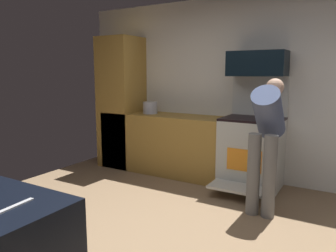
{
  "coord_description": "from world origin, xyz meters",
  "views": [
    {
      "loc": [
        1.48,
        -2.25,
        1.54
      ],
      "look_at": [
        -0.02,
        0.3,
        1.05
      ],
      "focal_mm": 34.74,
      "sensor_mm": 36.0,
      "label": 1
    }
  ],
  "objects_px": {
    "microwave": "(257,64)",
    "stock_pot": "(150,108)",
    "person_cook": "(266,134)",
    "oven_range": "(252,151)"
  },
  "relations": [
    {
      "from": "microwave",
      "to": "stock_pot",
      "type": "relative_size",
      "value": 3.26
    },
    {
      "from": "oven_range",
      "to": "stock_pot",
      "type": "distance_m",
      "value": 1.7
    },
    {
      "from": "oven_range",
      "to": "person_cook",
      "type": "relative_size",
      "value": 1.01
    },
    {
      "from": "oven_range",
      "to": "microwave",
      "type": "xyz_separation_m",
      "value": [
        -0.0,
        0.09,
        1.15
      ]
    },
    {
      "from": "microwave",
      "to": "stock_pot",
      "type": "xyz_separation_m",
      "value": [
        -1.63,
        -0.08,
        -0.66
      ]
    },
    {
      "from": "microwave",
      "to": "stock_pot",
      "type": "bearing_deg",
      "value": -177.2
    },
    {
      "from": "microwave",
      "to": "oven_range",
      "type": "bearing_deg",
      "value": -90.0
    },
    {
      "from": "microwave",
      "to": "person_cook",
      "type": "relative_size",
      "value": 0.5
    },
    {
      "from": "microwave",
      "to": "person_cook",
      "type": "bearing_deg",
      "value": -66.02
    },
    {
      "from": "microwave",
      "to": "person_cook",
      "type": "distance_m",
      "value": 1.15
    }
  ]
}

